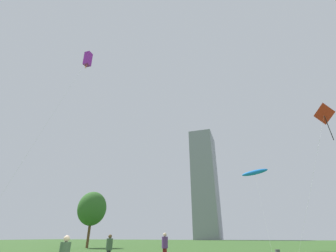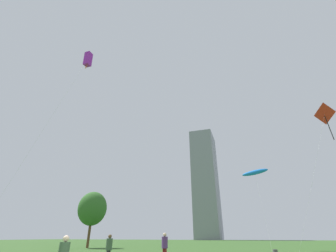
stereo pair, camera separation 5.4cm
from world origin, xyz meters
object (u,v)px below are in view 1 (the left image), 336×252
object	(u,v)px
kite_flying_3	(325,115)
distant_highrise_0	(205,183)
park_tree_0	(92,208)
person_standing_2	(109,247)
kite_flying_0	(88,59)
kite_flying_1	(254,173)
person_standing_0	(165,245)

from	to	relation	value
kite_flying_3	distant_highrise_0	distance (m)	118.98
distant_highrise_0	park_tree_0	bearing A→B (deg)	-91.37
person_standing_2	distant_highrise_0	size ratio (longest dim) A/B	0.03
kite_flying_0	distant_highrise_0	xyz separation A→B (m)	(-8.37, 123.68, 4.72)
person_standing_2	park_tree_0	world-z (taller)	park_tree_0
kite_flying_0	kite_flying_1	size ratio (longest dim) A/B	2.58
kite_flying_0	park_tree_0	world-z (taller)	kite_flying_0
person_standing_0	distant_highrise_0	xyz separation A→B (m)	(-24.24, 129.48, 31.04)
park_tree_0	distant_highrise_0	distance (m)	114.86
person_standing_2	kite_flying_3	distance (m)	33.42
person_standing_0	park_tree_0	xyz separation A→B (m)	(-20.48, 17.70, 4.88)
person_standing_0	kite_flying_3	bearing A→B (deg)	-101.31
kite_flying_3	distant_highrise_0	world-z (taller)	distant_highrise_0
kite_flying_0	person_standing_0	bearing A→B (deg)	-20.07
park_tree_0	distant_highrise_0	world-z (taller)	distant_highrise_0
kite_flying_1	park_tree_0	size ratio (longest dim) A/B	1.27
kite_flying_0	kite_flying_1	bearing A→B (deg)	34.78
park_tree_0	kite_flying_1	bearing A→B (deg)	7.53
kite_flying_1	kite_flying_3	xyz separation A→B (m)	(10.69, -2.36, 6.76)
kite_flying_3	kite_flying_0	bearing A→B (deg)	-158.33
person_standing_2	park_tree_0	distance (m)	27.34
person_standing_0	park_tree_0	world-z (taller)	park_tree_0
person_standing_0	kite_flying_1	world-z (taller)	kite_flying_1
park_tree_0	distant_highrise_0	bearing A→B (deg)	91.93
kite_flying_0	park_tree_0	bearing A→B (deg)	111.17
person_standing_0	person_standing_2	xyz separation A→B (m)	(-2.75, -2.51, -0.07)
person_standing_2	distant_highrise_0	xyz separation A→B (m)	(-21.49, 131.99, 31.11)
person_standing_0	person_standing_2	distance (m)	3.72
person_standing_0	park_tree_0	distance (m)	27.51
person_standing_0	distant_highrise_0	distance (m)	135.34
person_standing_2	kite_flying_3	size ratio (longest dim) A/B	0.10
kite_flying_3	distant_highrise_0	bearing A→B (deg)	110.48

